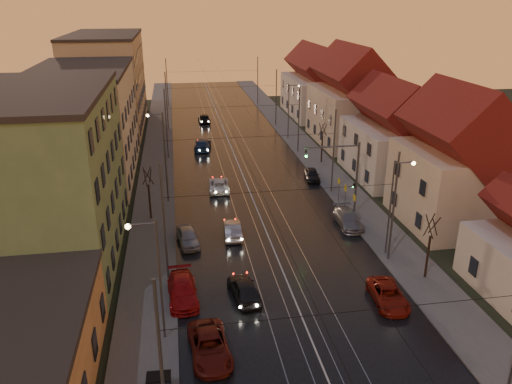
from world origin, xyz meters
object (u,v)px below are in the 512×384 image
driving_car_3 (203,145)px  parked_right_1 (348,219)px  parked_left_1 (210,346)px  street_lamp_3 (291,106)px  driving_car_4 (204,118)px  street_lamp_0 (154,269)px  street_lamp_2 (161,141)px  parked_right_2 (312,175)px  parked_left_2 (182,290)px  traffic_light_mast (347,170)px  driving_car_0 (244,289)px  street_lamp_1 (395,198)px  driving_car_1 (232,230)px  driving_car_2 (219,185)px  parked_left_3 (188,237)px  parked_right_0 (388,295)px

driving_car_3 → parked_right_1: driving_car_3 is taller
parked_left_1 → parked_right_1: bearing=44.6°
street_lamp_3 → driving_car_4: (-11.83, 12.09, -4.14)m
street_lamp_0 → driving_car_4: bearing=83.5°
street_lamp_2 → parked_right_2: 17.34m
street_lamp_0 → parked_left_2: (1.50, 4.15, -4.18)m
traffic_light_mast → parked_left_2: (-15.59, -11.85, -3.90)m
traffic_light_mast → driving_car_0: size_ratio=1.70×
street_lamp_1 → driving_car_3: 35.05m
traffic_light_mast → driving_car_1: size_ratio=1.77×
driving_car_2 → driving_car_4: size_ratio=1.06×
traffic_light_mast → driving_car_4: bearing=105.0°
street_lamp_3 → driving_car_2: (-12.30, -19.45, -4.24)m
street_lamp_1 → parked_left_2: bearing=-167.0°
parked_right_1 → street_lamp_2: bearing=141.6°
street_lamp_2 → street_lamp_3: size_ratio=1.00×
street_lamp_1 → street_lamp_0: bearing=-156.3°
driving_car_0 → driving_car_4: 52.46m
driving_car_0 → driving_car_3: driving_car_3 is taller
street_lamp_3 → traffic_light_mast: bearing=-92.3°
street_lamp_1 → parked_left_1: 18.76m
driving_car_2 → parked_left_2: (-4.41, -20.41, 0.06)m
traffic_light_mast → parked_left_1: traffic_light_mast is taller
street_lamp_0 → driving_car_4: 56.61m
street_lamp_2 → driving_car_4: 29.11m
street_lamp_3 → driving_car_2: street_lamp_3 is taller
parked_left_1 → driving_car_0: bearing=59.4°
street_lamp_3 → driving_car_2: 23.40m
traffic_light_mast → parked_right_1: size_ratio=1.53×
parked_left_1 → parked_left_2: 6.30m
driving_car_1 → street_lamp_2: bearing=-64.9°
traffic_light_mast → driving_car_3: bearing=116.3°
driving_car_3 → driving_car_4: driving_car_3 is taller
driving_car_0 → parked_left_2: size_ratio=0.87×
driving_car_3 → parked_left_3: size_ratio=1.28×
traffic_light_mast → driving_car_3: (-11.97, 24.25, -3.85)m
driving_car_2 → parked_right_1: (10.79, -10.86, 0.04)m
driving_car_2 → parked_right_2: (10.79, 1.56, -0.01)m
street_lamp_2 → parked_left_3: street_lamp_2 is taller
driving_car_2 → street_lamp_1: bearing=129.6°
street_lamp_2 → parked_right_0: (15.30, -26.55, -4.27)m
street_lamp_1 → driving_car_4: street_lamp_1 is taller
driving_car_0 → driving_car_4: size_ratio=0.97×
driving_car_1 → driving_car_4: bearing=-87.5°
street_lamp_2 → parked_left_1: bearing=-84.5°
street_lamp_2 → driving_car_2: (5.91, -3.45, -4.24)m
parked_right_1 → parked_right_0: bearing=-94.4°
parked_right_2 → parked_left_1: bearing=-109.1°
street_lamp_3 → parked_right_1: size_ratio=1.70×
driving_car_0 → driving_car_1: bearing=-99.5°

